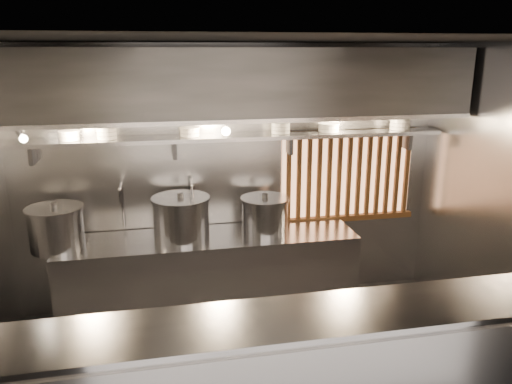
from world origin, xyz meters
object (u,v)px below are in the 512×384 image
object	(u,v)px
stock_pot_left	(56,228)
stock_pot_mid	(181,218)
pendant_bulb	(226,131)
stock_pot_right	(265,215)
heat_lamp	(20,132)

from	to	relation	value
stock_pot_left	stock_pot_mid	distance (m)	1.18
pendant_bulb	stock_pot_left	bearing A→B (deg)	-176.59
stock_pot_right	stock_pot_mid	bearing A→B (deg)	-179.02
stock_pot_left	stock_pot_right	xyz separation A→B (m)	(2.03, 0.04, -0.02)
heat_lamp	stock_pot_mid	world-z (taller)	heat_lamp
pendant_bulb	stock_pot_mid	size ratio (longest dim) A/B	0.29
pendant_bulb	stock_pot_mid	world-z (taller)	pendant_bulb
heat_lamp	stock_pot_mid	xyz separation A→B (m)	(1.32, 0.28, -0.95)
stock_pot_left	stock_pot_mid	world-z (taller)	stock_pot_mid
heat_lamp	stock_pot_right	distance (m)	2.41
stock_pot_mid	pendant_bulb	bearing A→B (deg)	8.43
heat_lamp	pendant_bulb	size ratio (longest dim) A/B	1.87
stock_pot_left	stock_pot_right	size ratio (longest dim) A/B	0.98
heat_lamp	stock_pot_mid	bearing A→B (deg)	11.91
pendant_bulb	stock_pot_mid	distance (m)	0.97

